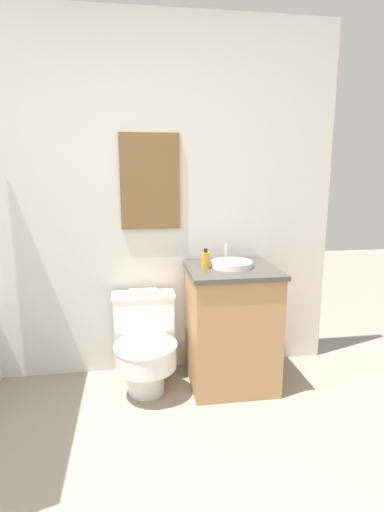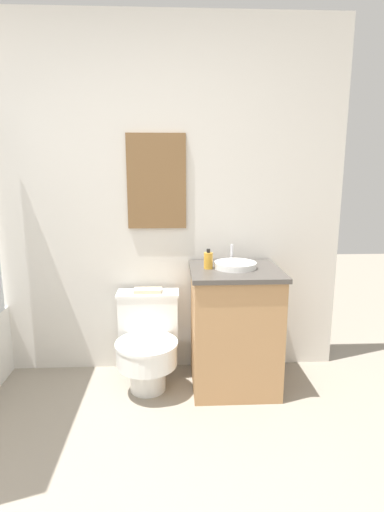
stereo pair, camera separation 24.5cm
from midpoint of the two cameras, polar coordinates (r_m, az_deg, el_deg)
name	(u,v)px [view 1 (the left image)]	position (r m, az deg, el deg)	size (l,w,h in m)	color
wall_back	(83,203)	(2.90, -17.67, 7.19)	(3.59, 0.07, 2.50)	silver
toilet	(145,343)	(2.81, -9.28, -12.28)	(0.44, 0.55, 0.63)	white
vanity	(231,326)	(2.80, 3.09, -10.03)	(0.60, 0.56, 0.84)	#AD7F51
sink	(232,264)	(2.68, 3.09, -1.17)	(0.28, 0.32, 0.13)	white
soap_bottle	(206,260)	(2.64, -0.71, -0.60)	(0.06, 0.06, 0.13)	gold
book_on_tank	(143,292)	(2.82, -9.48, -5.11)	(0.19, 0.10, 0.02)	beige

